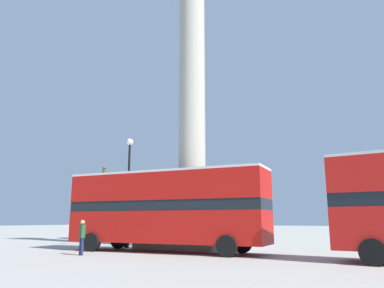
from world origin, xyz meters
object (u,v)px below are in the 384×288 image
street_lamp (128,185)px  bus_b (166,207)px  pedestrian_near_lamp (82,235)px  monument_column (192,139)px  equestrian_statue (102,218)px

street_lamp → bus_b: bearing=-22.7°
bus_b → pedestrian_near_lamp: (-2.63, -3.43, -1.43)m
monument_column → pedestrian_near_lamp: monument_column is taller
monument_column → bus_b: monument_column is taller
pedestrian_near_lamp → street_lamp: bearing=134.3°
street_lamp → pedestrian_near_lamp: 6.00m
monument_column → equestrian_statue: (-12.01, 5.07, -5.01)m
monument_column → pedestrian_near_lamp: (-2.28, -7.00, -5.95)m
monument_column → pedestrian_near_lamp: bearing=-108.0°
monument_column → street_lamp: 5.07m
equestrian_statue → pedestrian_near_lamp: bearing=-42.5°
bus_b → street_lamp: 4.51m
monument_column → bus_b: 5.77m
equestrian_statue → street_lamp: bearing=-31.0°
monument_column → street_lamp: bearing=-151.7°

